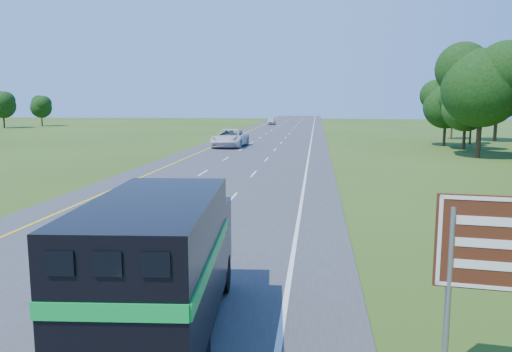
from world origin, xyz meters
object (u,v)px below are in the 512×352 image
at_px(horse_truck, 162,265).
at_px(far_car, 271,121).
at_px(white_suv, 230,138).
at_px(exit_sign, 509,253).

bearing_deg(horse_truck, far_car, 89.24).
xyz_separation_m(white_suv, far_car, (-0.43, 56.26, -0.28)).
bearing_deg(horse_truck, exit_sign, -13.48).
relative_size(white_suv, far_car, 1.71).
bearing_deg(white_suv, far_car, 92.44).
relative_size(white_suv, exit_sign, 1.84).
height_order(horse_truck, white_suv, horse_truck).
distance_m(white_suv, exit_sign, 48.70).
bearing_deg(white_suv, exit_sign, -72.55).
bearing_deg(far_car, white_suv, -89.83).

